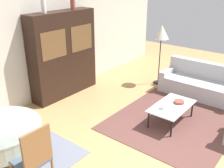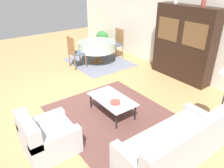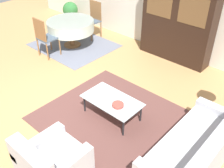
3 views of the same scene
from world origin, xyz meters
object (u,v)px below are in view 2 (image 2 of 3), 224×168
(dining_chair_near, at_px, (74,51))
(vase_short, at_px, (204,2))
(dining_table, at_px, (97,46))
(display_cabinet, at_px, (183,44))
(potted_plant, at_px, (102,38))
(dining_chair_far, at_px, (117,42))
(armchair, at_px, (47,137))
(couch, at_px, (174,146))
(coffee_table, at_px, (112,100))
(bowl, at_px, (115,102))
(cup, at_px, (108,92))

(dining_chair_near, relative_size, vase_short, 4.53)
(dining_chair_near, bearing_deg, dining_table, 90.00)
(display_cabinet, relative_size, potted_plant, 2.95)
(dining_chair_near, xyz_separation_m, dining_chair_far, (0.00, 1.76, 0.00))
(dining_chair_far, xyz_separation_m, potted_plant, (-1.37, 0.26, -0.20))
(armchair, xyz_separation_m, dining_table, (-3.15, 3.10, 0.30))
(armchair, bearing_deg, display_cabinet, 97.93)
(couch, xyz_separation_m, armchair, (-1.45, -1.62, -0.00))
(dining_table, height_order, dining_chair_far, dining_chair_far)
(couch, bearing_deg, dining_chair_near, 82.53)
(coffee_table, xyz_separation_m, dining_chair_near, (-2.90, 0.63, 0.24))
(dining_chair_near, distance_m, dining_chair_far, 1.76)
(coffee_table, relative_size, bowl, 5.13)
(couch, bearing_deg, display_cabinet, 36.54)
(armchair, xyz_separation_m, potted_plant, (-4.52, 4.24, 0.11))
(display_cabinet, distance_m, dining_chair_near, 3.38)
(couch, height_order, cup, couch)
(vase_short, relative_size, potted_plant, 0.33)
(coffee_table, bearing_deg, couch, 0.73)
(dining_table, bearing_deg, potted_plant, 140.20)
(couch, height_order, bowl, couch)
(bowl, bearing_deg, vase_short, 93.17)
(armchair, relative_size, display_cabinet, 0.41)
(coffee_table, distance_m, vase_short, 3.37)
(dining_table, height_order, potted_plant, dining_table)
(couch, bearing_deg, dining_table, 72.17)
(armchair, bearing_deg, dining_chair_far, 128.39)
(armchair, distance_m, vase_short, 4.81)
(armchair, bearing_deg, couch, 48.02)
(cup, height_order, vase_short, vase_short)
(armchair, distance_m, display_cabinet, 4.51)
(vase_short, bearing_deg, cup, -95.84)
(display_cabinet, bearing_deg, vase_short, 0.13)
(vase_short, bearing_deg, dining_chair_far, -171.61)
(armchair, height_order, dining_chair_near, dining_chair_near)
(dining_table, xyz_separation_m, vase_short, (2.94, 1.31, 1.61))
(couch, distance_m, dining_chair_far, 5.18)
(coffee_table, xyz_separation_m, bowl, (0.20, -0.06, 0.06))
(armchair, relative_size, potted_plant, 1.22)
(dining_chair_far, xyz_separation_m, cup, (2.66, -2.31, -0.16))
(armchair, relative_size, coffee_table, 0.78)
(coffee_table, bearing_deg, dining_chair_far, 140.62)
(armchair, height_order, cup, armchair)
(armchair, relative_size, vase_short, 3.72)
(cup, xyz_separation_m, vase_short, (0.28, 2.74, 1.77))
(dining_chair_far, bearing_deg, dining_chair_near, 90.00)
(potted_plant, bearing_deg, bowl, -31.20)
(bowl, bearing_deg, couch, 3.20)
(potted_plant, bearing_deg, display_cabinet, 2.48)
(display_cabinet, distance_m, dining_table, 2.89)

